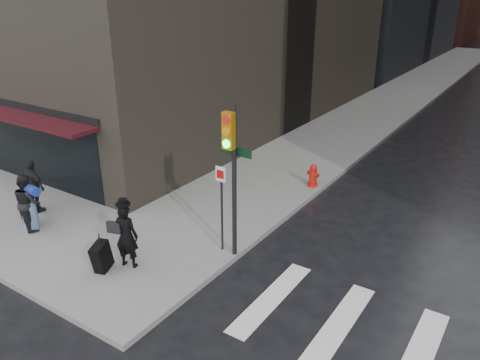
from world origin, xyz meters
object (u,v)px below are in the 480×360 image
object	(u,v)px
man_overcoat	(121,239)
fire_hydrant	(313,176)
man_jeans	(28,202)
man_greycoat	(33,186)
traffic_light	(231,164)

from	to	relation	value
man_overcoat	fire_hydrant	xyz separation A→B (m)	(1.65, 7.05, -0.40)
man_overcoat	man_jeans	xyz separation A→B (m)	(-3.60, -0.04, 0.05)
man_jeans	fire_hydrant	world-z (taller)	man_jeans
man_greycoat	man_jeans	bearing A→B (deg)	137.50
man_overcoat	fire_hydrant	world-z (taller)	man_overcoat
man_jeans	man_greycoat	world-z (taller)	man_greycoat
man_overcoat	man_greycoat	bearing A→B (deg)	-26.05
man_greycoat	fire_hydrant	xyz separation A→B (m)	(6.05, 6.36, -0.47)
man_greycoat	fire_hydrant	bearing A→B (deg)	-133.88
man_greycoat	fire_hydrant	distance (m)	8.79
man_greycoat	fire_hydrant	world-z (taller)	man_greycoat
man_jeans	fire_hydrant	xyz separation A→B (m)	(5.25, 7.09, -0.45)
traffic_light	fire_hydrant	xyz separation A→B (m)	(-0.22, 5.17, -2.11)
fire_hydrant	man_greycoat	bearing A→B (deg)	-133.52
man_overcoat	traffic_light	distance (m)	3.15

